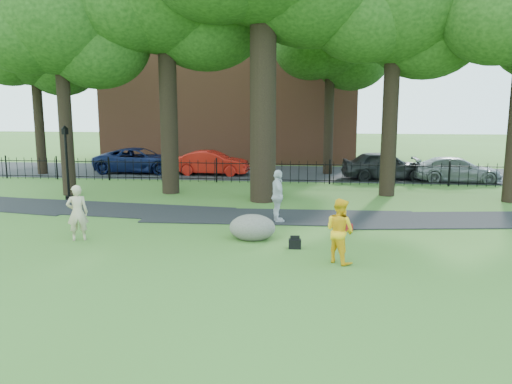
# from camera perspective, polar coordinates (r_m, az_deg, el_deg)

# --- Properties ---
(ground) EXTENTS (120.00, 120.00, 0.00)m
(ground) POSITION_cam_1_polar(r_m,az_deg,el_deg) (14.75, -1.99, -6.14)
(ground) COLOR #3E6222
(ground) RESTS_ON ground
(footpath) EXTENTS (36.07, 3.85, 0.03)m
(footpath) POSITION_cam_1_polar(r_m,az_deg,el_deg) (18.41, 2.90, -2.90)
(footpath) COLOR black
(footpath) RESTS_ON ground
(street) EXTENTS (80.00, 7.00, 0.02)m
(street) POSITION_cam_1_polar(r_m,az_deg,el_deg) (30.37, 2.49, 2.18)
(street) COLOR black
(street) RESTS_ON ground
(iron_fence) EXTENTS (44.00, 0.04, 1.20)m
(iron_fence) POSITION_cam_1_polar(r_m,az_deg,el_deg) (26.34, 1.88, 2.31)
(iron_fence) COLOR black
(iron_fence) RESTS_ON ground
(brick_building) EXTENTS (18.00, 8.00, 12.00)m
(brick_building) POSITION_cam_1_polar(r_m,az_deg,el_deg) (38.56, -2.65, 12.75)
(brick_building) COLOR brown
(brick_building) RESTS_ON ground
(tree_row) EXTENTS (26.82, 7.96, 12.42)m
(tree_row) POSITION_cam_1_polar(r_m,az_deg,el_deg) (22.85, 2.58, 20.18)
(tree_row) COLOR black
(tree_row) RESTS_ON ground
(woman) EXTENTS (0.74, 0.63, 1.71)m
(woman) POSITION_cam_1_polar(r_m,az_deg,el_deg) (16.07, -19.74, -2.25)
(woman) COLOR #C8AD89
(woman) RESTS_ON ground
(man) EXTENTS (1.05, 1.04, 1.71)m
(man) POSITION_cam_1_polar(r_m,az_deg,el_deg) (13.19, 9.55, -4.38)
(man) COLOR yellow
(man) RESTS_ON ground
(pedestrian) EXTENTS (0.75, 1.18, 1.86)m
(pedestrian) POSITION_cam_1_polar(r_m,az_deg,el_deg) (17.45, 2.51, -0.49)
(pedestrian) COLOR silver
(pedestrian) RESTS_ON ground
(boulder) EXTENTS (1.48, 1.15, 0.83)m
(boulder) POSITION_cam_1_polar(r_m,az_deg,el_deg) (15.36, -0.42, -3.89)
(boulder) COLOR slate
(boulder) RESTS_ON ground
(lamppost) EXTENTS (0.32, 0.32, 3.23)m
(lamppost) POSITION_cam_1_polar(r_m,az_deg,el_deg) (23.03, -20.79, 3.04)
(lamppost) COLOR black
(lamppost) RESTS_ON ground
(backpack) EXTENTS (0.36, 0.23, 0.27)m
(backpack) POSITION_cam_1_polar(r_m,az_deg,el_deg) (14.48, 4.46, -5.93)
(backpack) COLOR black
(backpack) RESTS_ON ground
(red_bag) EXTENTS (0.33, 0.21, 0.22)m
(red_bag) POSITION_cam_1_polar(r_m,az_deg,el_deg) (16.68, 10.43, -4.01)
(red_bag) COLOR maroon
(red_bag) RESTS_ON ground
(red_sedan) EXTENTS (4.39, 1.64, 1.43)m
(red_sedan) POSITION_cam_1_polar(r_m,az_deg,el_deg) (29.58, -5.07, 3.34)
(red_sedan) COLOR #B4150D
(red_sedan) RESTS_ON ground
(navy_van) EXTENTS (5.46, 2.56, 1.51)m
(navy_van) POSITION_cam_1_polar(r_m,az_deg,el_deg) (31.22, -13.10, 3.54)
(navy_van) COLOR #0B143B
(navy_van) RESTS_ON ground
(grey_car) EXTENTS (4.80, 2.29, 1.58)m
(grey_car) POSITION_cam_1_polar(r_m,az_deg,el_deg) (28.55, 14.48, 2.98)
(grey_car) COLOR black
(grey_car) RESTS_ON ground
(silver_car) EXTENTS (4.62, 1.98, 1.33)m
(silver_car) POSITION_cam_1_polar(r_m,az_deg,el_deg) (28.76, 21.94, 2.37)
(silver_car) COLOR gray
(silver_car) RESTS_ON ground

